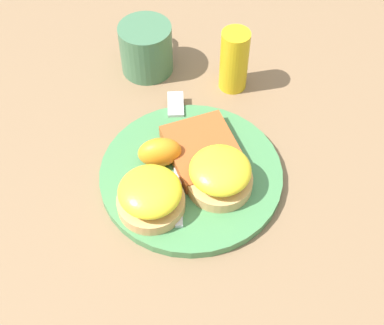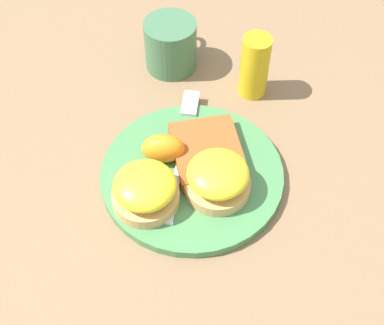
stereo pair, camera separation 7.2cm
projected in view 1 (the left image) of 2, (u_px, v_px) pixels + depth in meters
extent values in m
plane|color=#846647|center=(192.00, 177.00, 0.75)|extent=(1.10, 1.10, 0.00)
cylinder|color=#47844C|center=(192.00, 174.00, 0.74)|extent=(0.25, 0.25, 0.01)
cylinder|color=tan|center=(152.00, 203.00, 0.69)|extent=(0.09, 0.09, 0.02)
ellipsoid|color=yellow|center=(151.00, 191.00, 0.67)|extent=(0.08, 0.08, 0.03)
cylinder|color=tan|center=(220.00, 182.00, 0.72)|extent=(0.09, 0.09, 0.02)
ellipsoid|color=yellow|center=(221.00, 170.00, 0.69)|extent=(0.08, 0.08, 0.03)
cube|color=#A55124|center=(204.00, 150.00, 0.75)|extent=(0.14, 0.13, 0.02)
ellipsoid|color=orange|center=(161.00, 152.00, 0.73)|extent=(0.04, 0.06, 0.04)
cube|color=silver|center=(179.00, 186.00, 0.72)|extent=(0.13, 0.01, 0.00)
cube|color=silver|center=(176.00, 104.00, 0.81)|extent=(0.05, 0.03, 0.00)
cylinder|color=#42704C|center=(147.00, 49.00, 0.85)|extent=(0.08, 0.08, 0.08)
torus|color=#42704C|center=(148.00, 27.00, 0.88)|extent=(0.04, 0.01, 0.04)
cylinder|color=gold|center=(235.00, 60.00, 0.82)|extent=(0.04, 0.04, 0.10)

